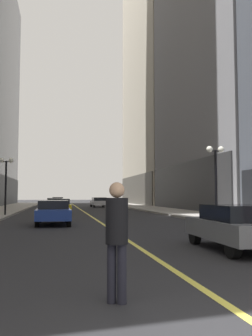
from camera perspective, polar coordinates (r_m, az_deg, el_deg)
ground_plane at (r=38.38m, az=-6.54°, el=-6.55°), size 200.00×200.00×0.00m
sidewalk_right at (r=39.76m, az=5.49°, el=-6.37°), size 4.50×78.00×0.15m
lane_centre_stripe at (r=38.38m, az=-6.54°, el=-6.55°), size 0.16×70.00×0.01m
building_right_far at (r=72.12m, az=7.00°, el=19.06°), size 13.83×26.00×60.22m
car_grey at (r=11.53m, az=16.46°, el=-8.41°), size 1.83×4.10×1.32m
car_blue at (r=21.10m, az=-11.01°, el=-6.50°), size 1.87×4.52×1.32m
car_yellow at (r=31.15m, az=-10.21°, el=-5.74°), size 1.96×4.06×1.32m
car_black at (r=41.68m, az=-10.71°, el=-5.33°), size 1.99×4.40×1.32m
car_white at (r=51.54m, az=-4.15°, el=-5.16°), size 2.09×4.66×1.32m
car_maroon at (r=60.44m, az=-10.33°, el=-4.96°), size 1.97×4.60×1.32m
pedestrian_in_black_coat at (r=5.70m, az=-1.41°, el=-9.67°), size 0.46×0.46×1.80m
street_lamp_left_far at (r=29.67m, az=-17.81°, el=-0.79°), size 1.06×0.36×4.43m
street_lamp_right_mid at (r=22.08m, az=13.48°, el=0.23°), size 1.06×0.36×4.43m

